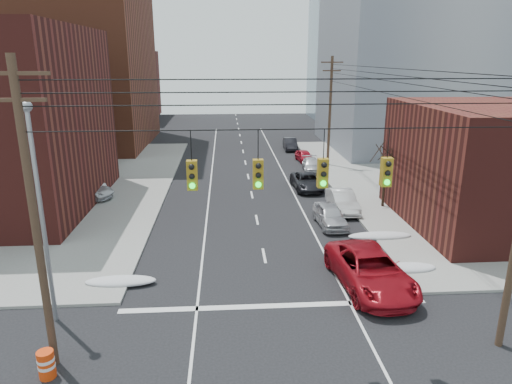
{
  "coord_description": "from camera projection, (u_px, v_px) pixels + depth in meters",
  "views": [
    {
      "loc": [
        -2.06,
        -11.81,
        10.87
      ],
      "look_at": [
        -0.28,
        14.7,
        3.0
      ],
      "focal_mm": 32.0,
      "sensor_mm": 36.0,
      "label": 1
    }
  ],
  "objects": [
    {
      "name": "snow_east_far",
      "position": [
        380.0,
        236.0,
        28.33
      ],
      "size": [
        4.0,
        1.08,
        0.42
      ],
      "primitive_type": "ellipsoid",
      "color": "silver",
      "rests_on": "ground"
    },
    {
      "name": "building_brick_far",
      "position": [
        91.0,
        85.0,
        81.94
      ],
      "size": [
        22.0,
        18.0,
        12.0
      ],
      "primitive_type": "cube",
      "color": "#501B18",
      "rests_on": "ground"
    },
    {
      "name": "lot_car_a",
      "position": [
        75.0,
        187.0,
        36.29
      ],
      "size": [
        4.79,
        1.93,
        1.55
      ],
      "primitive_type": "imported",
      "rotation": [
        0.0,
        0.0,
        1.51
      ],
      "color": "silver",
      "rests_on": "sidewalk_nw"
    },
    {
      "name": "parked_car_a",
      "position": [
        330.0,
        215.0,
        30.47
      ],
      "size": [
        1.9,
        4.31,
        1.44
      ],
      "primitive_type": "imported",
      "rotation": [
        0.0,
        0.0,
        0.05
      ],
      "color": "#BBBBC0",
      "rests_on": "ground"
    },
    {
      "name": "building_glass",
      "position": [
        373.0,
        56.0,
        79.9
      ],
      "size": [
        20.0,
        18.0,
        22.0
      ],
      "primitive_type": "cube",
      "color": "gray",
      "rests_on": "ground"
    },
    {
      "name": "lot_car_c",
      "position": [
        56.0,
        184.0,
        37.69
      ],
      "size": [
        4.9,
        2.61,
        1.35
      ],
      "primitive_type": "imported",
      "rotation": [
        0.0,
        0.0,
        1.73
      ],
      "color": "black",
      "rests_on": "sidewalk_nw"
    },
    {
      "name": "construction_barrel",
      "position": [
        46.0,
        364.0,
        15.99
      ],
      "size": [
        0.67,
        0.67,
        1.04
      ],
      "rotation": [
        0.0,
        0.0,
        0.15
      ],
      "color": "red",
      "rests_on": "ground"
    },
    {
      "name": "red_pickup",
      "position": [
        370.0,
        270.0,
        22.23
      ],
      "size": [
        3.55,
        6.69,
        1.79
      ],
      "primitive_type": "imported",
      "rotation": [
        0.0,
        0.0,
        0.09
      ],
      "color": "maroon",
      "rests_on": "ground"
    },
    {
      "name": "bare_tree",
      "position": [
        385.0,
        178.0,
        33.61
      ],
      "size": [
        2.09,
        2.2,
        4.93
      ],
      "color": "black",
      "rests_on": "ground"
    },
    {
      "name": "snow_ne",
      "position": [
        408.0,
        268.0,
        24.02
      ],
      "size": [
        3.0,
        1.08,
        0.42
      ],
      "primitive_type": "ellipsoid",
      "color": "silver",
      "rests_on": "ground"
    },
    {
      "name": "building_brick_tall",
      "position": [
        40.0,
        21.0,
        54.64
      ],
      "size": [
        24.0,
        20.0,
        30.0
      ],
      "primitive_type": "cube",
      "color": "brown",
      "rests_on": "ground"
    },
    {
      "name": "lot_car_d",
      "position": [
        33.0,
        175.0,
        40.27
      ],
      "size": [
        4.43,
        3.14,
        1.4
      ],
      "primitive_type": "imported",
      "rotation": [
        0.0,
        0.0,
        1.98
      ],
      "color": "#ADAEB2",
      "rests_on": "sidewalk_nw"
    },
    {
      "name": "lot_car_b",
      "position": [
        84.0,
        191.0,
        35.83
      ],
      "size": [
        5.13,
        3.49,
        1.31
      ],
      "primitive_type": "imported",
      "rotation": [
        0.0,
        0.0,
        1.26
      ],
      "color": "#B9BABE",
      "rests_on": "sidewalk_nw"
    },
    {
      "name": "parked_car_c",
      "position": [
        307.0,
        182.0,
        38.9
      ],
      "size": [
        2.47,
        4.98,
        1.36
      ],
      "primitive_type": "imported",
      "rotation": [
        0.0,
        0.0,
        0.04
      ],
      "color": "black",
      "rests_on": "ground"
    },
    {
      "name": "parked_car_d",
      "position": [
        312.0,
        165.0,
        45.2
      ],
      "size": [
        1.99,
        4.29,
        1.21
      ],
      "primitive_type": "imported",
      "rotation": [
        0.0,
        0.0,
        -0.07
      ],
      "color": "silver",
      "rests_on": "ground"
    },
    {
      "name": "utility_pole_far",
      "position": [
        330.0,
        110.0,
        45.95
      ],
      "size": [
        2.2,
        0.28,
        11.0
      ],
      "color": "#473323",
      "rests_on": "ground"
    },
    {
      "name": "building_office",
      "position": [
        425.0,
        43.0,
        54.48
      ],
      "size": [
        22.0,
        20.0,
        25.0
      ],
      "primitive_type": "cube",
      "color": "gray",
      "rests_on": "ground"
    },
    {
      "name": "traffic_signals",
      "position": [
        291.0,
        172.0,
        15.33
      ],
      "size": [
        17.0,
        0.42,
        2.02
      ],
      "color": "black",
      "rests_on": "ground"
    },
    {
      "name": "utility_pole_left",
      "position": [
        34.0,
        216.0,
        15.2
      ],
      "size": [
        2.2,
        0.28,
        11.0
      ],
      "color": "#473323",
      "rests_on": "ground"
    },
    {
      "name": "snow_nw",
      "position": [
        121.0,
        281.0,
        22.59
      ],
      "size": [
        3.5,
        1.08,
        0.42
      ],
      "primitive_type": "ellipsoid",
      "color": "silver",
      "rests_on": "ground"
    },
    {
      "name": "street_light",
      "position": [
        39.0,
        197.0,
        18.08
      ],
      "size": [
        0.44,
        0.44,
        9.32
      ],
      "color": "gray",
      "rests_on": "ground"
    },
    {
      "name": "parked_car_b",
      "position": [
        342.0,
        201.0,
        33.39
      ],
      "size": [
        1.61,
        4.61,
        1.52
      ],
      "primitive_type": "imported",
      "rotation": [
        0.0,
        0.0,
        -0.0
      ],
      "color": "silver",
      "rests_on": "ground"
    },
    {
      "name": "parked_car_e",
      "position": [
        304.0,
        156.0,
        49.24
      ],
      "size": [
        1.82,
        3.74,
        1.23
      ],
      "primitive_type": "imported",
      "rotation": [
        0.0,
        0.0,
        0.11
      ],
      "color": "maroon",
      "rests_on": "ground"
    },
    {
      "name": "parked_car_f",
      "position": [
        290.0,
        144.0,
        55.59
      ],
      "size": [
        1.59,
        4.3,
        1.4
      ],
      "primitive_type": "imported",
      "rotation": [
        0.0,
        0.0,
        -0.03
      ],
      "color": "black",
      "rests_on": "ground"
    }
  ]
}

